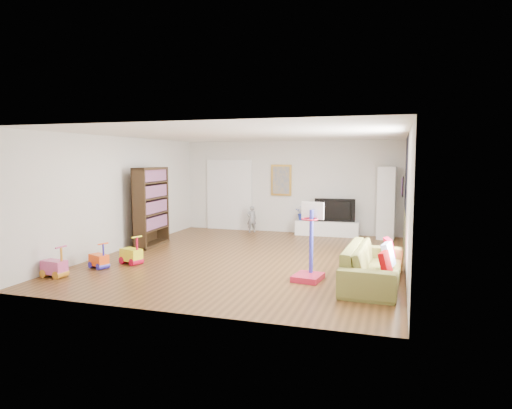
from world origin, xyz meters
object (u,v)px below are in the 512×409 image
(media_console, at_px, (327,228))
(sofa, at_px, (373,265))
(bookshelf, at_px, (151,207))
(basketball_hoop, at_px, (308,242))

(media_console, height_order, sofa, sofa)
(bookshelf, bearing_deg, media_console, 30.95)
(media_console, distance_m, basketball_hoop, 4.96)
(bookshelf, height_order, sofa, bookshelf)
(media_console, xyz_separation_m, sofa, (1.53, -4.81, 0.13))
(sofa, relative_size, basketball_hoop, 1.64)
(bookshelf, bearing_deg, sofa, -23.90)
(sofa, bearing_deg, basketball_hoop, 97.88)
(media_console, xyz_separation_m, bookshelf, (-4.01, -2.80, 0.78))
(bookshelf, height_order, basketball_hoop, bookshelf)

